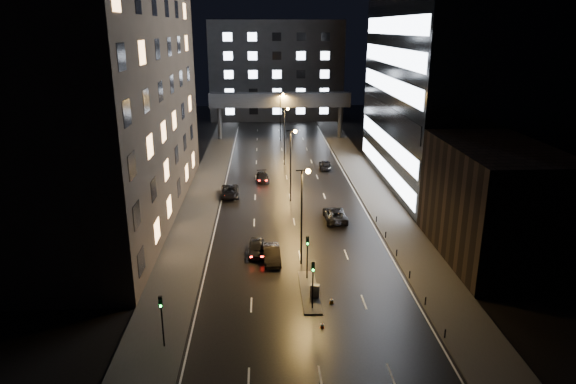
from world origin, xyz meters
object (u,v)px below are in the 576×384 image
at_px(car_away_d, 263,177).
at_px(utility_cabinet, 315,291).
at_px(car_away_b, 272,254).
at_px(car_toward_a, 335,214).
at_px(car_away_c, 230,191).
at_px(car_away_a, 257,248).
at_px(car_toward_b, 325,165).

distance_m(car_away_d, utility_cabinet, 37.39).
bearing_deg(car_away_b, utility_cabinet, -67.50).
bearing_deg(car_away_d, car_away_b, -92.95).
bearing_deg(car_toward_a, car_away_c, -37.73).
height_order(car_away_a, car_toward_b, car_away_a).
height_order(car_away_a, utility_cabinet, car_away_a).
xyz_separation_m(car_away_d, utility_cabinet, (4.58, -37.11, 0.09)).
xyz_separation_m(car_away_a, car_toward_b, (11.43, 34.55, -0.06)).
bearing_deg(utility_cabinet, car_toward_b, 96.87).
height_order(car_away_d, car_toward_a, car_toward_a).
xyz_separation_m(car_away_d, car_toward_a, (9.06, -17.78, 0.13)).
height_order(car_away_c, car_toward_a, car_toward_a).
bearing_deg(utility_cabinet, car_away_d, 111.83).
bearing_deg(utility_cabinet, car_away_c, 122.24).
height_order(car_away_c, car_toward_b, car_away_c).
relative_size(car_away_c, utility_cabinet, 4.58).
relative_size(car_away_d, car_toward_b, 0.93).
relative_size(car_away_a, car_toward_a, 0.79).
xyz_separation_m(car_away_a, utility_cabinet, (5.29, -9.56, -0.02)).
bearing_deg(car_away_a, car_toward_a, 45.55).
bearing_deg(car_toward_a, car_away_a, 43.97).
relative_size(car_away_b, utility_cabinet, 4.09).
relative_size(car_away_a, car_away_c, 0.82).
bearing_deg(car_toward_a, car_away_b, 53.43).
bearing_deg(car_toward_a, car_toward_b, -94.89).
xyz_separation_m(car_away_c, utility_cabinet, (9.29, -29.59, -0.01)).
relative_size(car_away_c, car_toward_b, 1.13).
xyz_separation_m(car_away_a, car_away_b, (1.54, -1.75, 0.04)).
height_order(car_away_c, utility_cabinet, car_away_c).
relative_size(car_toward_a, utility_cabinet, 4.75).
bearing_deg(car_toward_b, utility_cabinet, 85.32).
xyz_separation_m(car_away_b, car_away_c, (-5.55, 21.78, -0.04)).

